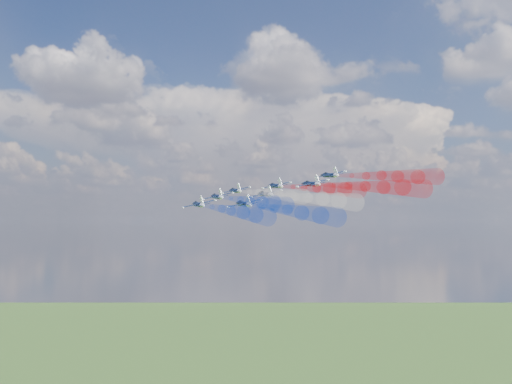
% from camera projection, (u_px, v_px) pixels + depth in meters
% --- Properties ---
extents(jet_lead, '(12.98, 13.43, 5.22)m').
position_uv_depth(jet_lead, '(235.00, 191.00, 170.95)').
color(jet_lead, black).
extents(trail_lead, '(25.85, 33.92, 6.89)m').
position_uv_depth(trail_lead, '(269.00, 194.00, 148.60)').
color(trail_lead, white).
extents(jet_inner_left, '(12.98, 13.43, 5.22)m').
position_uv_depth(jet_inner_left, '(217.00, 197.00, 157.90)').
color(jet_inner_left, black).
extents(trail_inner_left, '(25.85, 33.92, 6.89)m').
position_uv_depth(trail_inner_left, '(250.00, 201.00, 135.55)').
color(trail_inner_left, blue).
extents(jet_inner_right, '(12.98, 13.43, 5.22)m').
position_uv_depth(jet_inner_right, '(276.00, 186.00, 165.48)').
color(jet_inner_right, black).
extents(trail_inner_right, '(25.85, 33.92, 6.89)m').
position_uv_depth(trail_inner_right, '(316.00, 188.00, 143.13)').
color(trail_inner_right, red).
extents(jet_outer_left, '(12.98, 13.43, 5.22)m').
position_uv_depth(jet_outer_left, '(198.00, 205.00, 147.13)').
color(jet_outer_left, black).
extents(trail_outer_left, '(25.85, 33.92, 6.89)m').
position_uv_depth(trail_outer_left, '(231.00, 210.00, 124.78)').
color(trail_outer_left, blue).
extents(jet_center_third, '(12.98, 13.43, 5.22)m').
position_uv_depth(jet_center_third, '(265.00, 194.00, 151.34)').
color(jet_center_third, black).
extents(trail_center_third, '(25.85, 33.92, 6.89)m').
position_uv_depth(trail_center_third, '(309.00, 198.00, 128.99)').
color(trail_center_third, white).
extents(jet_outer_right, '(12.98, 13.43, 5.22)m').
position_uv_depth(jet_outer_right, '(330.00, 175.00, 158.28)').
color(jet_outer_right, black).
extents(trail_outer_right, '(25.85, 33.92, 6.89)m').
position_uv_depth(trail_outer_right, '(381.00, 176.00, 135.93)').
color(trail_outer_right, red).
extents(jet_rear_left, '(12.98, 13.43, 5.22)m').
position_uv_depth(jet_rear_left, '(244.00, 204.00, 138.89)').
color(jet_rear_left, black).
extents(trail_rear_left, '(25.85, 33.92, 6.89)m').
position_uv_depth(trail_rear_left, '(288.00, 210.00, 116.54)').
color(trail_rear_left, blue).
extents(jet_rear_right, '(12.98, 13.43, 5.22)m').
position_uv_depth(jet_rear_right, '(311.00, 184.00, 145.62)').
color(jet_rear_right, black).
extents(trail_rear_right, '(25.85, 33.92, 6.89)m').
position_uv_depth(trail_rear_right, '(365.00, 186.00, 123.27)').
color(trail_rear_right, red).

